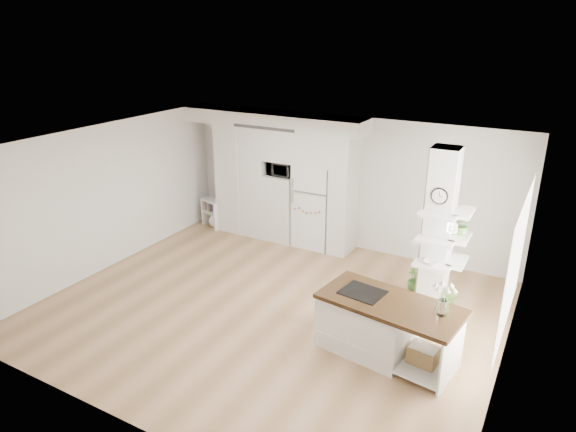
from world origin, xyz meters
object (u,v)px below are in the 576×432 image
object	(u,v)px
bookshelf	(214,215)
floor_plant_a	(449,301)
kitchen_island	(375,323)
refrigerator	(315,205)

from	to	relation	value
bookshelf	floor_plant_a	xyz separation A→B (m)	(5.56, -1.26, -0.04)
floor_plant_a	kitchen_island	bearing A→B (deg)	-115.30
refrigerator	kitchen_island	xyz separation A→B (m)	(2.40, -2.95, -0.42)
bookshelf	floor_plant_a	bearing A→B (deg)	7.24
bookshelf	floor_plant_a	distance (m)	5.70
kitchen_island	floor_plant_a	xyz separation A→B (m)	(0.71, 1.49, -0.21)
refrigerator	kitchen_island	distance (m)	3.82
refrigerator	kitchen_island	bearing A→B (deg)	-50.88
floor_plant_a	bookshelf	bearing A→B (deg)	167.22
kitchen_island	floor_plant_a	bearing A→B (deg)	72.70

